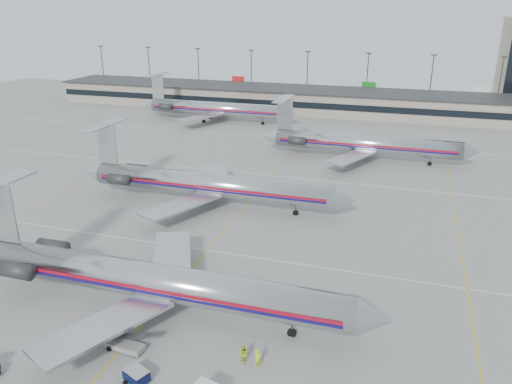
% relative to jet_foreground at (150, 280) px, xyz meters
% --- Properties ---
extents(ground, '(260.00, 260.00, 0.00)m').
position_rel_jet_foreground_xyz_m(ground, '(0.31, 3.41, -3.38)').
color(ground, gray).
rests_on(ground, ground).
extents(apron_markings, '(160.00, 0.15, 0.02)m').
position_rel_jet_foreground_xyz_m(apron_markings, '(0.31, 13.41, -3.37)').
color(apron_markings, silver).
rests_on(apron_markings, ground).
extents(terminal, '(162.00, 17.00, 6.25)m').
position_rel_jet_foreground_xyz_m(terminal, '(0.31, 101.38, -0.22)').
color(terminal, gray).
rests_on(terminal, ground).
extents(light_mast_row, '(163.60, 0.40, 15.28)m').
position_rel_jet_foreground_xyz_m(light_mast_row, '(0.31, 115.41, 5.20)').
color(light_mast_row, '#38383D').
rests_on(light_mast_row, ground).
extents(jet_foreground, '(44.52, 26.22, 11.65)m').
position_rel_jet_foreground_xyz_m(jet_foreground, '(0.00, 0.00, 0.00)').
color(jet_foreground, '#B7B7BC').
rests_on(jet_foreground, ground).
extents(jet_second_row, '(43.57, 25.66, 11.41)m').
position_rel_jet_foreground_xyz_m(jet_second_row, '(-5.70, 27.45, -0.07)').
color(jet_second_row, '#B7B7BC').
rests_on(jet_second_row, ground).
extents(jet_third_row, '(41.52, 25.54, 11.35)m').
position_rel_jet_foreground_xyz_m(jet_third_row, '(14.08, 57.96, -0.08)').
color(jet_third_row, '#B7B7BC').
rests_on(jet_third_row, ground).
extents(jet_back_row, '(42.34, 26.05, 11.58)m').
position_rel_jet_foreground_xyz_m(jet_back_row, '(-25.90, 81.23, -0.02)').
color(jet_back_row, '#B7B7BC').
rests_on(jet_back_row, ground).
extents(cart_inner, '(2.35, 2.02, 1.12)m').
position_rel_jet_foreground_xyz_m(cart_inner, '(3.71, -9.47, -2.78)').
color(cart_inner, '#091035').
rests_on(cart_inner, ground).
extents(belt_loader, '(4.19, 1.58, 2.18)m').
position_rel_jet_foreground_xyz_m(belt_loader, '(0.81, -6.30, -2.80)').
color(belt_loader, gray).
rests_on(belt_loader, ground).
extents(ramp_worker_near, '(0.75, 0.75, 1.76)m').
position_rel_jet_foreground_xyz_m(ramp_worker_near, '(12.54, -4.97, -2.50)').
color(ramp_worker_near, '#BEEC16').
rests_on(ramp_worker_near, ground).
extents(ramp_worker_far, '(1.09, 1.09, 1.78)m').
position_rel_jet_foreground_xyz_m(ramp_worker_far, '(11.19, -4.89, -2.49)').
color(ramp_worker_far, '#A9C912').
rests_on(ramp_worker_far, ground).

